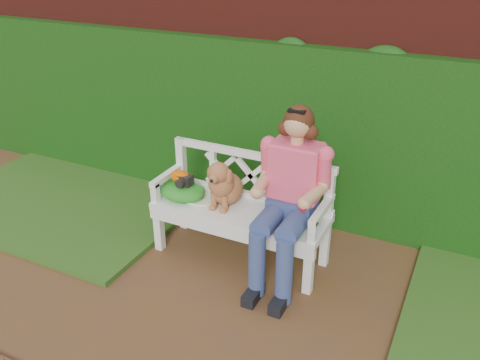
% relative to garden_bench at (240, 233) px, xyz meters
% --- Properties ---
extents(ground, '(60.00, 60.00, 0.00)m').
position_rel_garden_bench_xyz_m(ground, '(0.33, -0.78, -0.24)').
color(ground, brown).
extents(brick_wall, '(10.00, 0.30, 2.20)m').
position_rel_garden_bench_xyz_m(brick_wall, '(0.33, 1.12, 0.86)').
color(brick_wall, '#591B14').
rests_on(brick_wall, ground).
extents(ivy_hedge, '(10.00, 0.18, 1.70)m').
position_rel_garden_bench_xyz_m(ivy_hedge, '(0.33, 0.90, 0.61)').
color(ivy_hedge, '#175910').
rests_on(ivy_hedge, ground).
extents(grass_left, '(2.60, 2.00, 0.05)m').
position_rel_garden_bench_xyz_m(grass_left, '(-2.07, 0.12, -0.21)').
color(grass_left, '#285117').
rests_on(grass_left, ground).
extents(garden_bench, '(1.62, 0.70, 0.48)m').
position_rel_garden_bench_xyz_m(garden_bench, '(0.00, 0.00, 0.00)').
color(garden_bench, white).
rests_on(garden_bench, ground).
extents(seated_woman, '(0.89, 0.99, 1.44)m').
position_rel_garden_bench_xyz_m(seated_woman, '(0.46, -0.02, 0.48)').
color(seated_woman, '#FF6168').
rests_on(seated_woman, ground).
extents(dog, '(0.38, 0.46, 0.44)m').
position_rel_garden_bench_xyz_m(dog, '(-0.15, 0.02, 0.46)').
color(dog, brown).
rests_on(dog, garden_bench).
extents(tennis_racket, '(0.69, 0.38, 0.03)m').
position_rel_garden_bench_xyz_m(tennis_racket, '(-0.42, -0.01, 0.26)').
color(tennis_racket, silver).
rests_on(tennis_racket, garden_bench).
extents(green_bag, '(0.45, 0.37, 0.14)m').
position_rel_garden_bench_xyz_m(green_bag, '(-0.53, -0.06, 0.31)').
color(green_bag, '#208614').
rests_on(green_bag, garden_bench).
extents(camera_item, '(0.14, 0.11, 0.09)m').
position_rel_garden_bench_xyz_m(camera_item, '(-0.51, -0.05, 0.42)').
color(camera_item, black).
rests_on(camera_item, green_bag).
extents(baseball_glove, '(0.21, 0.18, 0.11)m').
position_rel_garden_bench_xyz_m(baseball_glove, '(-0.56, -0.03, 0.44)').
color(baseball_glove, '#DA5401').
rests_on(baseball_glove, green_bag).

